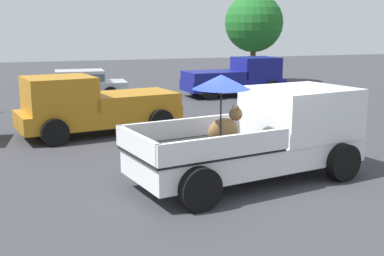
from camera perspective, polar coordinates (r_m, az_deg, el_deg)
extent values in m
plane|color=#38383D|center=(10.39, 6.56, -6.16)|extent=(80.00, 80.00, 0.00)
cylinder|color=black|center=(12.07, 10.63, -1.78)|extent=(0.84, 0.41, 0.80)
cylinder|color=black|center=(10.69, 17.37, -3.87)|extent=(0.84, 0.41, 0.80)
cylinder|color=black|center=(10.23, -4.64, -4.06)|extent=(0.84, 0.41, 0.80)
cylinder|color=black|center=(8.57, 0.91, -7.18)|extent=(0.84, 0.41, 0.80)
cube|color=white|center=(10.23, 6.63, -3.12)|extent=(5.23, 2.59, 0.50)
cube|color=white|center=(10.93, 12.69, 1.87)|extent=(2.38, 2.18, 1.08)
cube|color=#4C606B|center=(11.59, 16.43, 3.23)|extent=(0.34, 1.71, 0.64)
cube|color=black|center=(9.55, 1.07, -2.39)|extent=(3.06, 2.27, 0.06)
cube|color=white|center=(10.28, -1.53, -0.05)|extent=(2.78, 0.56, 0.40)
cube|color=white|center=(8.73, 4.13, -2.20)|extent=(2.78, 0.56, 0.40)
cube|color=white|center=(8.90, -6.45, -1.98)|extent=(0.40, 1.83, 0.40)
ellipsoid|color=olive|center=(9.77, 3.70, -0.33)|extent=(0.72, 0.43, 0.52)
sphere|color=olive|center=(9.87, 5.19, 1.66)|extent=(0.32, 0.32, 0.28)
cone|color=olive|center=(9.92, 4.94, 2.53)|extent=(0.10, 0.10, 0.12)
cone|color=olive|center=(9.79, 5.47, 2.40)|extent=(0.10, 0.10, 0.12)
cylinder|color=black|center=(9.50, 3.42, 1.34)|extent=(0.03, 0.03, 1.18)
cone|color=#1E33B7|center=(9.40, 3.47, 5.47)|extent=(1.30, 1.30, 0.28)
cylinder|color=black|center=(24.77, 7.25, 5.16)|extent=(0.77, 0.28, 0.76)
cylinder|color=black|center=(23.13, 9.50, 4.63)|extent=(0.77, 0.28, 0.76)
cylinder|color=black|center=(23.42, 0.32, 4.87)|extent=(0.77, 0.28, 0.76)
cylinder|color=black|center=(21.68, 2.19, 4.31)|extent=(0.77, 0.28, 0.76)
cube|color=navy|center=(23.18, 4.89, 5.18)|extent=(4.84, 1.92, 0.50)
cube|color=navy|center=(23.66, 7.55, 7.08)|extent=(1.94, 1.85, 1.00)
cube|color=navy|center=(22.71, 2.63, 6.22)|extent=(2.74, 1.87, 0.40)
cylinder|color=black|center=(13.70, -15.90, -0.50)|extent=(0.79, 0.38, 0.76)
cylinder|color=black|center=(15.53, -17.51, 0.80)|extent=(0.79, 0.38, 0.76)
cylinder|color=black|center=(14.73, -3.71, 0.76)|extent=(0.79, 0.38, 0.76)
cylinder|color=black|center=(16.44, -6.54, 1.86)|extent=(0.79, 0.38, 0.76)
cube|color=#B27219|center=(14.99, -10.82, 1.42)|extent=(5.02, 2.53, 0.50)
cube|color=#B27219|center=(14.55, -15.43, 3.90)|extent=(2.16, 2.07, 1.00)
cube|color=#B27219|center=(15.25, -7.31, 3.43)|extent=(2.95, 2.20, 0.40)
cylinder|color=black|center=(21.42, -16.80, 3.59)|extent=(0.67, 0.27, 0.66)
cylinder|color=black|center=(23.17, -16.76, 4.18)|extent=(0.67, 0.27, 0.66)
cylinder|color=black|center=(21.55, -9.60, 3.98)|extent=(0.67, 0.27, 0.66)
cylinder|color=black|center=(23.29, -10.09, 4.53)|extent=(0.67, 0.27, 0.66)
cube|color=#ADB2B7|center=(22.29, -13.33, 4.65)|extent=(4.41, 2.05, 0.52)
cube|color=#ADB2B7|center=(22.24, -13.14, 5.94)|extent=(2.21, 1.74, 0.56)
cube|color=#4C606B|center=(22.24, -13.14, 5.94)|extent=(2.15, 1.82, 0.32)
cylinder|color=brown|center=(28.97, 7.19, 7.62)|extent=(0.32, 0.32, 2.29)
sphere|color=#1E6623|center=(28.90, 7.31, 12.23)|extent=(3.39, 3.39, 3.39)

